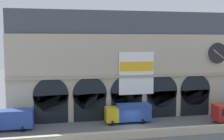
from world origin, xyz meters
name	(u,v)px	position (x,y,z in m)	size (l,w,h in m)	color
ground_plane	(134,128)	(0.00, 0.00, 0.00)	(200.00, 200.00, 0.00)	slate
quay_parapet_wall	(143,134)	(0.00, -4.52, 0.57)	(90.00, 0.70, 1.15)	beige
station_building	(124,66)	(0.03, 7.37, 9.02)	(39.53, 5.13, 18.63)	#B2A891
box_truck_west	(8,119)	(-19.05, 2.45, 1.70)	(7.50, 2.91, 3.12)	white
box_truck_center	(129,113)	(-0.21, 2.83, 1.70)	(7.50, 2.91, 3.12)	gold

